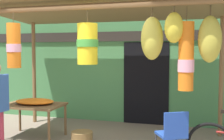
{
  "coord_description": "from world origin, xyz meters",
  "views": [
    {
      "loc": [
        1.83,
        -4.41,
        1.75
      ],
      "look_at": [
        0.42,
        0.57,
        1.42
      ],
      "focal_mm": 44.93,
      "sensor_mm": 36.0,
      "label": 1
    }
  ],
  "objects": [
    {
      "name": "folding_chair",
      "position": [
        1.58,
        0.0,
        0.5
      ],
      "size": [
        0.54,
        0.54,
        0.84
      ],
      "color": "#2347A8",
      "rests_on": "ground_plane"
    },
    {
      "name": "flower_heap_on_table",
      "position": [
        -1.23,
        0.62,
        0.75
      ],
      "size": [
        0.82,
        0.57,
        0.1
      ],
      "color": "orange",
      "rests_on": "display_table"
    },
    {
      "name": "display_table",
      "position": [
        -1.27,
        0.59,
        0.62
      ],
      "size": [
        1.21,
        0.81,
        0.69
      ],
      "color": "brown",
      "rests_on": "ground_plane"
    },
    {
      "name": "wicker_basket_spare",
      "position": [
        -0.17,
        0.51,
        0.12
      ],
      "size": [
        0.41,
        0.41,
        0.23
      ],
      "primitive_type": "cylinder",
      "color": "brown",
      "rests_on": "ground_plane"
    },
    {
      "name": "shop_facade",
      "position": [
        0.01,
        2.46,
        1.73
      ],
      "size": [
        10.06,
        0.29,
        3.46
      ],
      "color": "#47844C",
      "rests_on": "ground_plane"
    },
    {
      "name": "market_stall_canopy",
      "position": [
        0.37,
        0.63,
        2.41
      ],
      "size": [
        4.89,
        2.43,
        2.74
      ],
      "color": "brown",
      "rests_on": "ground_plane"
    }
  ]
}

